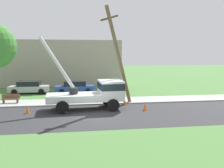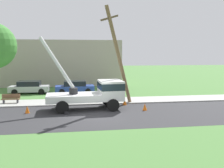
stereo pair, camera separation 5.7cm
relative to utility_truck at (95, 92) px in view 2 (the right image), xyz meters
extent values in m
plane|color=#477538|center=(-0.13, 9.78, -1.41)|extent=(120.00, 120.00, 0.00)
cube|color=#2B2B2D|center=(-0.13, -2.22, -1.40)|extent=(80.00, 7.52, 0.01)
cube|color=#9E9E99|center=(-0.13, 3.03, -1.36)|extent=(80.00, 2.99, 0.10)
cube|color=silver|center=(-1.80, -0.12, -0.38)|extent=(4.43, 2.65, 0.55)
cube|color=silver|center=(1.30, 0.06, 0.14)|extent=(2.04, 2.51, 1.60)
cube|color=#19232D|center=(1.30, 0.06, 0.49)|extent=(2.06, 2.53, 0.56)
cylinder|color=black|center=(-1.78, -0.12, 0.14)|extent=(0.70, 0.70, 0.50)
cylinder|color=silver|center=(-3.09, 0.46, 2.44)|extent=(2.95, 1.50, 4.26)
cube|color=black|center=(-2.31, -1.60, -1.31)|extent=(0.32, 0.32, 0.20)
cube|color=black|center=(-2.48, 1.29, -1.31)|extent=(0.32, 0.32, 0.20)
cylinder|color=black|center=(1.32, -1.14, -0.91)|extent=(1.00, 0.30, 1.00)
cylinder|color=black|center=(1.18, 1.26, -0.91)|extent=(1.00, 0.30, 1.00)
cylinder|color=black|center=(-2.64, -1.37, -0.91)|extent=(1.00, 0.30, 1.00)
cylinder|color=black|center=(-2.78, 1.02, -0.91)|extent=(1.00, 0.30, 1.00)
cylinder|color=brown|center=(2.24, 1.47, 2.89)|extent=(2.78, 1.62, 8.70)
cube|color=brown|center=(1.35, 1.01, 6.16)|extent=(1.65, 0.94, 0.68)
cone|color=orange|center=(3.93, -1.18, -1.13)|extent=(0.36, 0.36, 0.56)
cone|color=orange|center=(-5.33, -0.78, -1.13)|extent=(0.36, 0.36, 0.56)
cone|color=orange|center=(2.73, 1.14, -1.13)|extent=(0.36, 0.36, 0.56)
cube|color=#B7B7BF|center=(-6.85, 9.09, -0.86)|extent=(4.43, 1.88, 0.65)
cube|color=black|center=(-6.85, 9.09, -0.26)|extent=(2.50, 1.70, 0.55)
cylinder|color=black|center=(-5.42, 8.16, -1.09)|extent=(0.64, 0.22, 0.64)
cylinder|color=black|center=(-5.38, 9.96, -1.09)|extent=(0.64, 0.22, 0.64)
cylinder|color=black|center=(-8.32, 8.22, -1.09)|extent=(0.64, 0.22, 0.64)
cylinder|color=black|center=(-8.29, 10.02, -1.09)|extent=(0.64, 0.22, 0.64)
cube|color=#263F99|center=(-1.69, 8.50, -0.86)|extent=(4.45, 1.92, 0.65)
cube|color=black|center=(-1.69, 8.50, -0.26)|extent=(2.51, 1.72, 0.55)
cylinder|color=black|center=(-0.21, 7.64, -1.09)|extent=(0.64, 0.22, 0.64)
cylinder|color=black|center=(-0.26, 9.44, -1.09)|extent=(0.64, 0.22, 0.64)
cylinder|color=black|center=(-3.11, 7.56, -1.09)|extent=(0.64, 0.22, 0.64)
cylinder|color=black|center=(-3.16, 9.36, -1.09)|extent=(0.64, 0.22, 0.64)
cube|color=brown|center=(-7.47, 3.03, -0.96)|extent=(1.60, 0.44, 0.06)
cube|color=brown|center=(-7.47, 3.23, -0.71)|extent=(1.60, 0.06, 0.40)
cube|color=#333338|center=(-8.07, 3.03, -1.18)|extent=(0.10, 0.40, 0.45)
cube|color=#333338|center=(-6.87, 3.03, -1.18)|extent=(0.10, 0.40, 0.45)
cube|color=#A5998C|center=(-4.07, 17.18, 1.79)|extent=(18.00, 6.00, 6.40)
camera|label=1|loc=(-1.66, -20.45, 3.22)|focal=40.13mm
camera|label=2|loc=(-1.61, -20.46, 3.22)|focal=40.13mm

